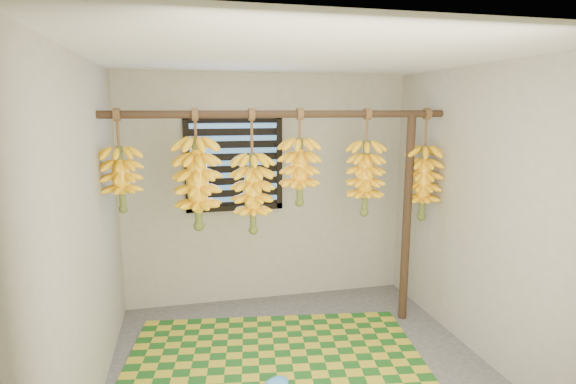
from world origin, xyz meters
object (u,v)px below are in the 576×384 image
object	(u,v)px
banana_bunch_b	(197,184)
banana_bunch_c	(253,193)
plastic_bag	(277,384)
banana_bunch_d	(300,172)
banana_bunch_a	(121,179)
banana_bunch_f	(423,183)
banana_bunch_e	(365,178)
support_post	(407,220)
woven_mat	(276,373)

from	to	relation	value
banana_bunch_b	banana_bunch_c	xyz separation A→B (m)	(0.47, -0.00, -0.10)
plastic_bag	banana_bunch_c	distance (m)	1.54
banana_bunch_d	banana_bunch_a	bearing A→B (deg)	180.00
banana_bunch_c	banana_bunch_f	distance (m)	1.63
banana_bunch_b	banana_bunch_e	bearing A→B (deg)	-0.00
banana_bunch_d	banana_bunch_e	distance (m)	0.63
plastic_bag	banana_bunch_c	xyz separation A→B (m)	(-0.03, 0.86, 1.27)
banana_bunch_a	banana_bunch_e	size ratio (longest dim) A/B	0.86
support_post	woven_mat	world-z (taller)	support_post
support_post	banana_bunch_f	size ratio (longest dim) A/B	1.91
woven_mat	banana_bunch_f	xyz separation A→B (m)	(1.56, 0.66, 1.35)
banana_bunch_b	banana_bunch_c	bearing A→B (deg)	-0.00
plastic_bag	banana_bunch_d	size ratio (longest dim) A/B	0.24
banana_bunch_b	banana_bunch_e	distance (m)	1.51
banana_bunch_b	banana_bunch_e	world-z (taller)	same
banana_bunch_e	banana_bunch_c	bearing A→B (deg)	180.00
banana_bunch_b	banana_bunch_f	size ratio (longest dim) A/B	0.97
support_post	banana_bunch_c	size ratio (longest dim) A/B	1.86
support_post	banana_bunch_e	distance (m)	0.61
plastic_bag	banana_bunch_a	world-z (taller)	banana_bunch_a
banana_bunch_d	banana_bunch_e	xyz separation A→B (m)	(0.62, 0.00, -0.08)
plastic_bag	banana_bunch_e	size ratio (longest dim) A/B	0.20
banana_bunch_e	banana_bunch_f	size ratio (longest dim) A/B	0.93
banana_bunch_b	banana_bunch_d	size ratio (longest dim) A/B	1.20
banana_bunch_a	banana_bunch_e	distance (m)	2.11
woven_mat	banana_bunch_c	world-z (taller)	banana_bunch_c
woven_mat	banana_bunch_b	xyz separation A→B (m)	(-0.54, 0.66, 1.42)
banana_bunch_b	banana_bunch_c	size ratio (longest dim) A/B	0.94
banana_bunch_e	banana_bunch_f	distance (m)	0.59
banana_bunch_d	banana_bunch_b	bearing A→B (deg)	180.00
woven_mat	plastic_bag	xyz separation A→B (m)	(-0.04, -0.21, 0.05)
banana_bunch_e	banana_bunch_a	bearing A→B (deg)	180.00
support_post	banana_bunch_b	bearing A→B (deg)	180.00
support_post	banana_bunch_b	world-z (taller)	banana_bunch_b
woven_mat	plastic_bag	size ratio (longest dim) A/B	12.25
banana_bunch_c	banana_bunch_d	xyz separation A→B (m)	(0.42, 0.00, 0.18)
plastic_bag	banana_bunch_d	bearing A→B (deg)	65.61
support_post	banana_bunch_c	bearing A→B (deg)	180.00
support_post	banana_bunch_a	distance (m)	2.60
support_post	banana_bunch_e	xyz separation A→B (m)	(-0.44, 0.00, 0.42)
plastic_bag	support_post	bearing A→B (deg)	30.70
banana_bunch_b	banana_bunch_d	distance (m)	0.89
banana_bunch_c	woven_mat	bearing A→B (deg)	-83.95
woven_mat	support_post	bearing A→B (deg)	24.94
banana_bunch_a	banana_bunch_e	xyz separation A→B (m)	(2.11, -0.00, -0.07)
banana_bunch_f	banana_bunch_c	bearing A→B (deg)	180.00
banana_bunch_a	banana_bunch_b	distance (m)	0.61
banana_bunch_a	banana_bunch_b	bearing A→B (deg)	0.00
plastic_bag	banana_bunch_c	world-z (taller)	banana_bunch_c
support_post	banana_bunch_d	size ratio (longest dim) A/B	2.37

